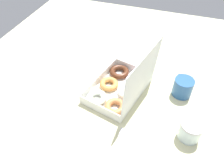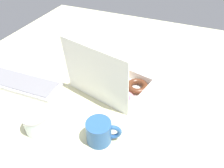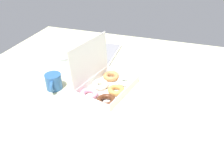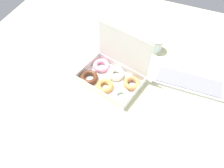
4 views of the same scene
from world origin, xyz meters
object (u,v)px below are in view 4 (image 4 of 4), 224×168
(coffee_mug, at_px, (117,39))
(keyboard, at_px, (188,82))
(donut_box, at_px, (112,76))
(glass_jar, at_px, (156,44))

(coffee_mug, bearing_deg, keyboard, -16.37)
(donut_box, xyz_separation_m, glass_jar, (0.16, 0.34, 0.01))
(donut_box, height_order, coffee_mug, donut_box)
(donut_box, distance_m, glass_jar, 0.38)
(donut_box, distance_m, keyboard, 0.43)
(glass_jar, bearing_deg, donut_box, -114.95)
(donut_box, xyz_separation_m, coffee_mug, (-0.08, 0.29, 0.01))
(donut_box, height_order, glass_jar, donut_box)
(keyboard, height_order, coffee_mug, coffee_mug)
(coffee_mug, relative_size, glass_jar, 1.35)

